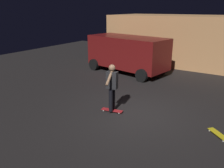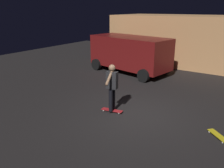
% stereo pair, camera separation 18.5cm
% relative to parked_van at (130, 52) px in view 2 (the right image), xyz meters
% --- Properties ---
extents(ground_plane, '(28.00, 28.00, 0.00)m').
position_rel_parked_van_xyz_m(ground_plane, '(3.05, -4.81, -1.16)').
color(ground_plane, black).
extents(low_building, '(13.44, 4.40, 3.10)m').
position_rel_parked_van_xyz_m(low_building, '(3.88, 4.32, 0.39)').
color(low_building, tan).
rests_on(low_building, ground_plane).
extents(parked_van, '(4.86, 2.89, 2.03)m').
position_rel_parked_van_xyz_m(parked_van, '(0.00, 0.00, 0.00)').
color(parked_van, maroon).
rests_on(parked_van, ground_plane).
extents(skateboard_ridden, '(0.80, 0.34, 0.07)m').
position_rel_parked_van_xyz_m(skateboard_ridden, '(2.24, -5.10, -1.11)').
color(skateboard_ridden, '#AD1E23').
rests_on(skateboard_ridden, ground_plane).
extents(skateboard_spare, '(0.71, 0.68, 0.07)m').
position_rel_parked_van_xyz_m(skateboard_spare, '(5.76, -4.84, -1.11)').
color(skateboard_spare, gold).
rests_on(skateboard_spare, ground_plane).
extents(skater, '(0.41, 0.98, 1.67)m').
position_rel_parked_van_xyz_m(skater, '(2.24, -5.10, -0.12)').
color(skater, black).
rests_on(skater, skateboard_ridden).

